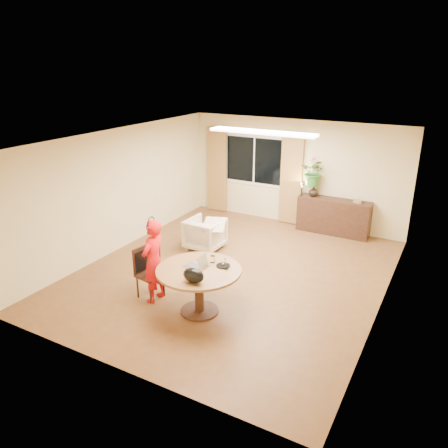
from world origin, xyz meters
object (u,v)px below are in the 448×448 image
armchair (205,234)px  sideboard (333,216)px  dining_table (199,278)px  dining_chair (150,273)px  child (154,261)px

armchair → sideboard: (2.20, 2.25, 0.08)m
armchair → dining_table: bearing=120.7°
dining_chair → dining_table: bearing=8.9°
dining_table → sideboard: size_ratio=0.81×
dining_table → child: size_ratio=0.94×
dining_table → sideboard: bearing=78.3°
dining_table → dining_chair: size_ratio=1.51×
dining_table → sideboard: 4.62m
dining_table → child: 0.88m
child → sideboard: size_ratio=0.86×
dining_table → child: (-0.88, -0.03, 0.12)m
dining_table → armchair: bearing=119.0°
dining_table → armchair: size_ratio=1.81×
dining_table → armchair: 2.61m
dining_chair → armchair: size_ratio=1.19×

